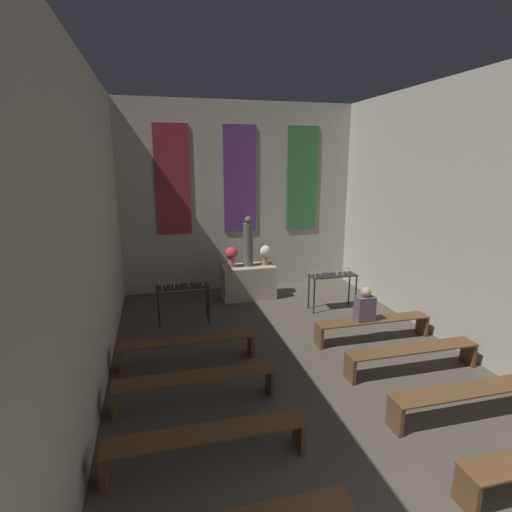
{
  "coord_description": "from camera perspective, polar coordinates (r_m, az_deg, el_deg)",
  "views": [
    {
      "loc": [
        -2.23,
        -1.36,
        3.48
      ],
      "look_at": [
        0.0,
        7.42,
        1.3
      ],
      "focal_mm": 28.0,
      "sensor_mm": 36.0,
      "label": 1
    }
  ],
  "objects": [
    {
      "name": "wall_back",
      "position": [
        10.86,
        -2.37,
        8.43
      ],
      "size": [
        6.5,
        0.16,
        4.97
      ],
      "color": "#B2AD9E",
      "rests_on": "ground_plane"
    },
    {
      "name": "wall_left",
      "position": [
        6.1,
        -23.14,
        3.06
      ],
      "size": [
        0.12,
        9.4,
        4.97
      ],
      "color": "#B2AD9E",
      "rests_on": "ground_plane"
    },
    {
      "name": "wall_right",
      "position": [
        8.11,
        28.0,
        4.92
      ],
      "size": [
        0.12,
        9.4,
        4.97
      ],
      "color": "#B2AD9E",
      "rests_on": "ground_plane"
    },
    {
      "name": "altar",
      "position": [
        10.3,
        -1.1,
        -3.7
      ],
      "size": [
        1.33,
        0.69,
        0.85
      ],
      "color": "#ADA38E",
      "rests_on": "ground_plane"
    },
    {
      "name": "statue",
      "position": [
        10.05,
        -1.13,
        1.86
      ],
      "size": [
        0.25,
        0.25,
        1.27
      ],
      "color": "#5B5651",
      "rests_on": "altar"
    },
    {
      "name": "flower_vase_left",
      "position": [
        10.02,
        -3.53,
        0.14
      ],
      "size": [
        0.31,
        0.31,
        0.51
      ],
      "color": "#937A5B",
      "rests_on": "altar"
    },
    {
      "name": "flower_vase_right",
      "position": [
        10.21,
        1.25,
        0.42
      ],
      "size": [
        0.31,
        0.31,
        0.51
      ],
      "color": "#937A5B",
      "rests_on": "altar"
    },
    {
      "name": "candle_rack_left",
      "position": [
        8.75,
        -10.43,
        -5.13
      ],
      "size": [
        1.12,
        0.4,
        1.05
      ],
      "color": "black",
      "rests_on": "ground_plane"
    },
    {
      "name": "candle_rack_right",
      "position": [
        9.61,
        10.9,
        -3.46
      ],
      "size": [
        1.12,
        0.4,
        1.05
      ],
      "color": "black",
      "rests_on": "ground_plane"
    },
    {
      "name": "pew_second_left",
      "position": [
        5.11,
        -7.06,
        -24.65
      ],
      "size": [
        2.33,
        0.36,
        0.44
      ],
      "color": "brown",
      "rests_on": "ground_plane"
    },
    {
      "name": "pew_second_right",
      "position": [
        6.5,
        28.12,
        -17.21
      ],
      "size": [
        2.33,
        0.36,
        0.44
      ],
      "color": "brown",
      "rests_on": "ground_plane"
    },
    {
      "name": "pew_third_left",
      "position": [
        6.15,
        -8.65,
        -17.44
      ],
      "size": [
        2.33,
        0.36,
        0.44
      ],
      "color": "brown",
      "rests_on": "ground_plane"
    },
    {
      "name": "pew_third_right",
      "position": [
        7.35,
        21.41,
        -12.86
      ],
      "size": [
        2.33,
        0.36,
        0.44
      ],
      "color": "brown",
      "rests_on": "ground_plane"
    },
    {
      "name": "pew_back_left",
      "position": [
        7.26,
        -9.69,
        -12.37
      ],
      "size": [
        2.33,
        0.36,
        0.44
      ],
      "color": "brown",
      "rests_on": "ground_plane"
    },
    {
      "name": "pew_back_right",
      "position": [
        8.3,
        16.33,
        -9.35
      ],
      "size": [
        2.33,
        0.36,
        0.44
      ],
      "color": "brown",
      "rests_on": "ground_plane"
    },
    {
      "name": "person_seated",
      "position": [
        8.06,
        15.29,
        -6.9
      ],
      "size": [
        0.36,
        0.24,
        0.68
      ],
      "color": "#564C56",
      "rests_on": "pew_back_right"
    }
  ]
}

